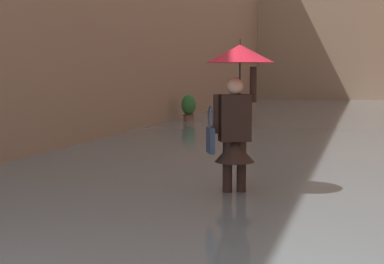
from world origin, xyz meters
TOP-DOWN VIEW (x-y plane):
  - ground_plane at (0.00, -14.74)m, footprint 73.71×73.71m
  - flood_water at (0.00, -14.74)m, footprint 7.91×35.48m
  - person_wading at (-0.60, -4.76)m, footprint 0.86×0.86m
  - potted_plant_near_right at (3.04, -14.77)m, footprint 0.44×0.44m

SIDE VIEW (x-z plane):
  - ground_plane at x=0.00m, z-range 0.00..0.00m
  - flood_water at x=0.00m, z-range 0.00..0.14m
  - potted_plant_near_right at x=3.04m, z-range 0.05..0.98m
  - person_wading at x=-0.60m, z-range 0.31..2.35m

